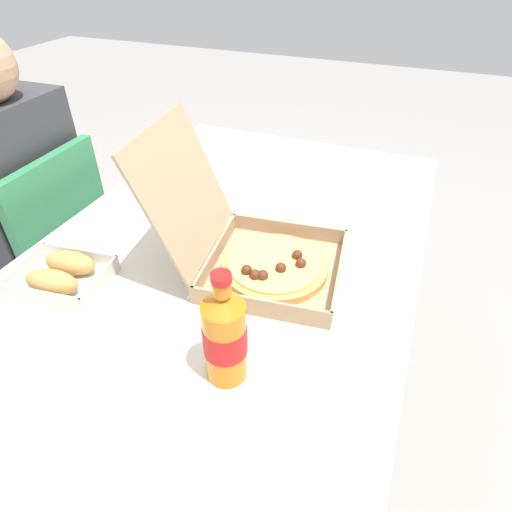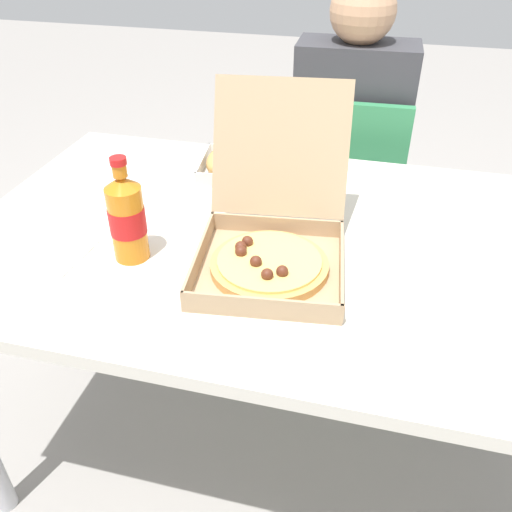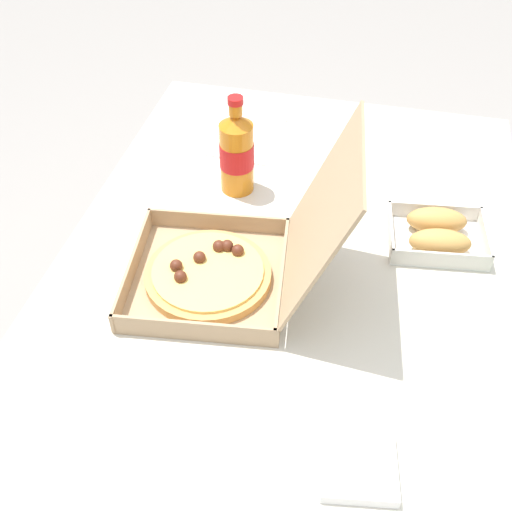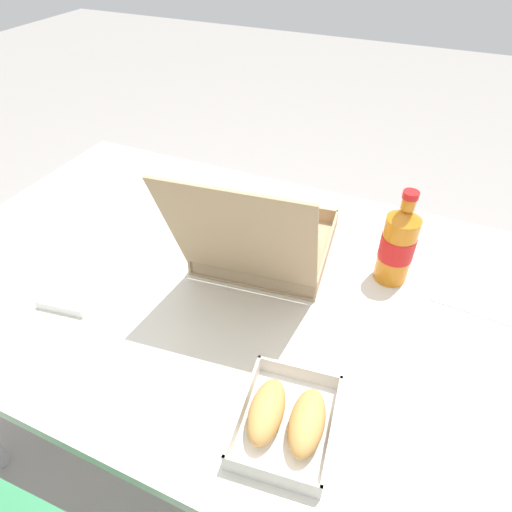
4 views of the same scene
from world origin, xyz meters
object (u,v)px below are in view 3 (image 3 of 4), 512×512
at_px(pizza_box_open, 228,264).
at_px(napkin_pile, 358,466).
at_px(cola_bottle, 237,152).
at_px(bread_side_box, 438,233).
at_px(paper_menu, 247,136).

bearing_deg(pizza_box_open, napkin_pile, 40.78).
relative_size(pizza_box_open, napkin_pile, 3.95).
bearing_deg(cola_bottle, pizza_box_open, 10.79).
relative_size(bread_side_box, napkin_pile, 1.88).
relative_size(pizza_box_open, paper_menu, 2.07).
distance_m(bread_side_box, cola_bottle, 0.44).
distance_m(pizza_box_open, napkin_pile, 0.43).
distance_m(cola_bottle, paper_menu, 0.23).
bearing_deg(bread_side_box, pizza_box_open, -62.06).
bearing_deg(paper_menu, bread_side_box, 61.86).
bearing_deg(napkin_pile, pizza_box_open, -139.22).
xyz_separation_m(bread_side_box, cola_bottle, (-0.08, -0.43, 0.07)).
bearing_deg(paper_menu, cola_bottle, 11.86).
height_order(pizza_box_open, napkin_pile, pizza_box_open).
height_order(bread_side_box, paper_menu, bread_side_box).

